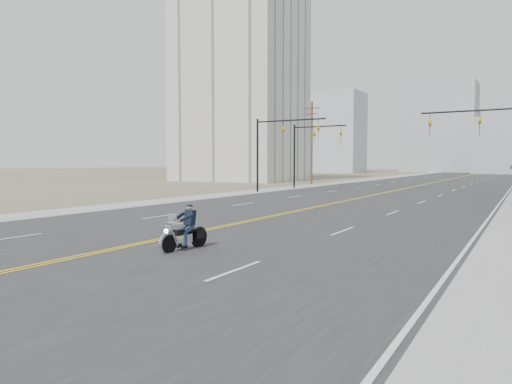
% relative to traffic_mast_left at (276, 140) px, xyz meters
% --- Properties ---
extents(road, '(20.00, 200.00, 0.01)m').
position_rel_traffic_mast_left_xyz_m(road, '(8.98, 38.00, -4.93)').
color(road, '#303033').
rests_on(road, ground).
extents(sidewalk_left, '(3.00, 200.00, 0.01)m').
position_rel_traffic_mast_left_xyz_m(sidewalk_left, '(-2.52, 38.00, -4.93)').
color(sidewalk_left, '#A5A5A0').
rests_on(sidewalk_left, ground).
extents(traffic_mast_left, '(7.10, 0.26, 7.00)m').
position_rel_traffic_mast_left_xyz_m(traffic_mast_left, '(0.00, 0.00, 0.00)').
color(traffic_mast_left, black).
rests_on(traffic_mast_left, ground).
extents(traffic_mast_right, '(7.10, 0.26, 7.00)m').
position_rel_traffic_mast_left_xyz_m(traffic_mast_right, '(17.95, 0.00, 0.00)').
color(traffic_mast_right, black).
rests_on(traffic_mast_right, ground).
extents(traffic_mast_far, '(6.10, 0.26, 7.00)m').
position_rel_traffic_mast_left_xyz_m(traffic_mast_far, '(-0.33, 8.00, -0.06)').
color(traffic_mast_far, black).
rests_on(traffic_mast_far, ground).
extents(utility_pole_left, '(2.20, 0.30, 10.50)m').
position_rel_traffic_mast_left_xyz_m(utility_pole_left, '(-3.52, 16.00, 0.54)').
color(utility_pole_left, brown).
rests_on(utility_pole_left, ground).
extents(apartment_block, '(18.00, 14.00, 30.00)m').
position_rel_traffic_mast_left_xyz_m(apartment_block, '(-19.02, 23.00, 10.06)').
color(apartment_block, silver).
rests_on(apartment_block, ground).
extents(haze_bldg_a, '(14.00, 12.00, 22.00)m').
position_rel_traffic_mast_left_xyz_m(haze_bldg_a, '(-26.02, 83.00, 6.06)').
color(haze_bldg_a, '#B7BCC6').
rests_on(haze_bldg_a, ground).
extents(haze_bldg_d, '(20.00, 15.00, 26.00)m').
position_rel_traffic_mast_left_xyz_m(haze_bldg_d, '(-3.02, 108.00, 8.06)').
color(haze_bldg_d, '#ADB2B7').
rests_on(haze_bldg_d, ground).
extents(haze_bldg_f, '(12.00, 12.00, 16.00)m').
position_rel_traffic_mast_left_xyz_m(haze_bldg_f, '(-41.02, 98.00, 3.06)').
color(haze_bldg_f, '#ADB2B7').
rests_on(haze_bldg_f, ground).
extents(motorcyclist, '(1.00, 1.97, 1.48)m').
position_rel_traffic_mast_left_xyz_m(motorcyclist, '(10.95, -26.40, -4.20)').
color(motorcyclist, black).
rests_on(motorcyclist, ground).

